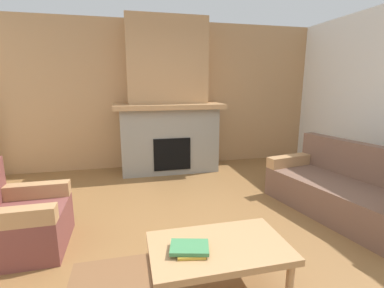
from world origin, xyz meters
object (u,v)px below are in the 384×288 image
(armchair, at_px, (17,221))
(coffee_table, at_px, (219,251))
(fireplace, at_px, (168,107))
(couch, at_px, (345,191))

(armchair, height_order, coffee_table, armchair)
(fireplace, relative_size, coffee_table, 2.70)
(fireplace, distance_m, armchair, 3.00)
(couch, distance_m, coffee_table, 2.17)
(fireplace, height_order, armchair, fireplace)
(couch, xyz_separation_m, armchair, (-3.61, 0.06, 0.01))
(couch, bearing_deg, fireplace, 128.42)
(fireplace, xyz_separation_m, couch, (1.82, -2.30, -0.88))
(armchair, relative_size, coffee_table, 0.85)
(coffee_table, bearing_deg, armchair, 148.64)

